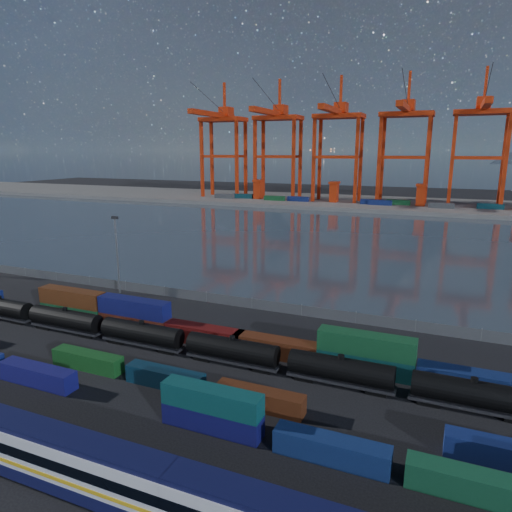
% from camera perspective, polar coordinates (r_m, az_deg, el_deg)
% --- Properties ---
extents(ground, '(700.00, 700.00, 0.00)m').
position_cam_1_polar(ground, '(66.10, -10.46, -14.01)').
color(ground, black).
rests_on(ground, ground).
extents(harbor_water, '(700.00, 700.00, 0.00)m').
position_cam_1_polar(harbor_water, '(160.10, 10.48, 2.12)').
color(harbor_water, '#313D48').
rests_on(harbor_water, ground).
extents(far_quay, '(700.00, 70.00, 2.00)m').
position_cam_1_polar(far_quay, '(262.46, 15.53, 6.30)').
color(far_quay, '#514F4C').
rests_on(far_quay, ground).
extents(distant_mountains, '(2470.00, 1100.00, 520.00)m').
position_cam_1_polar(distant_mountains, '(1659.98, 25.09, 18.52)').
color(distant_mountains, '#1E2630').
rests_on(distant_mountains, ground).
extents(container_row_south, '(139.10, 2.34, 4.98)m').
position_cam_1_polar(container_row_south, '(62.94, -21.55, -14.11)').
color(container_row_south, '#36393B').
rests_on(container_row_south, ground).
extents(container_row_mid, '(140.12, 2.22, 2.37)m').
position_cam_1_polar(container_row_mid, '(62.25, -11.49, -14.64)').
color(container_row_mid, '#393C3E').
rests_on(container_row_mid, ground).
extents(container_row_north, '(142.63, 2.66, 5.67)m').
position_cam_1_polar(container_row_north, '(72.67, -5.67, -9.47)').
color(container_row_north, navy).
rests_on(container_row_north, ground).
extents(tanker_string, '(122.54, 3.02, 4.32)m').
position_cam_1_polar(tanker_string, '(63.44, 3.50, -12.83)').
color(tanker_string, black).
rests_on(tanker_string, ground).
extents(waterfront_fence, '(160.12, 0.12, 2.20)m').
position_cam_1_polar(waterfront_fence, '(88.46, -0.51, -5.96)').
color(waterfront_fence, '#595B5E').
rests_on(waterfront_fence, ground).
extents(yard_light_mast, '(1.60, 0.40, 16.60)m').
position_cam_1_polar(yard_light_mast, '(100.01, -16.98, 0.64)').
color(yard_light_mast, slate).
rests_on(yard_light_mast, ground).
extents(gantry_cranes, '(201.49, 50.86, 68.88)m').
position_cam_1_polar(gantry_cranes, '(255.49, 14.18, 15.48)').
color(gantry_cranes, red).
rests_on(gantry_cranes, ground).
extents(quay_containers, '(172.58, 10.99, 2.60)m').
position_cam_1_polar(quay_containers, '(249.60, 12.60, 6.67)').
color(quay_containers, navy).
rests_on(quay_containers, far_quay).
extents(straddle_carriers, '(140.00, 7.00, 11.10)m').
position_cam_1_polar(straddle_carriers, '(252.26, 14.76, 7.65)').
color(straddle_carriers, red).
rests_on(straddle_carriers, far_quay).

